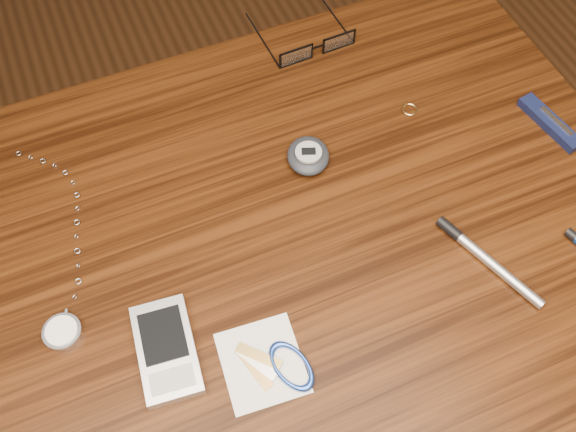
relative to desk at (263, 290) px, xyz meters
name	(u,v)px	position (x,y,z in m)	size (l,w,h in m)	color
ground	(273,414)	(0.00, 0.00, -0.65)	(3.80, 3.80, 0.00)	#472814
desk	(263,290)	(0.00, 0.00, 0.00)	(1.00, 0.70, 0.75)	#331808
eyeglasses	(315,46)	(0.20, 0.28, 0.11)	(0.13, 0.13, 0.03)	black
gold_ring	(410,110)	(0.27, 0.13, 0.10)	(0.02, 0.02, 0.00)	#ECB66A
pocket_watch	(63,324)	(-0.24, 0.00, 0.11)	(0.08, 0.29, 0.01)	silver
pda_phone	(166,350)	(-0.14, -0.07, 0.11)	(0.07, 0.12, 0.02)	silver
pedometer	(308,155)	(0.11, 0.10, 0.11)	(0.07, 0.08, 0.03)	black
notepad_keys	(277,365)	(-0.03, -0.13, 0.11)	(0.11, 0.10, 0.01)	white
pocket_knife	(550,123)	(0.43, 0.03, 0.11)	(0.04, 0.10, 0.01)	#101B34
silver_pen	(481,255)	(0.24, -0.11, 0.11)	(0.06, 0.15, 0.01)	#B5B5BA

